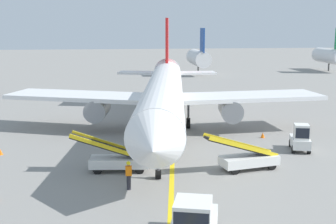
# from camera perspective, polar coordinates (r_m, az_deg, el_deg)

# --- Properties ---
(ground_plane) EXTENTS (300.00, 300.00, 0.00)m
(ground_plane) POSITION_cam_1_polar(r_m,az_deg,el_deg) (27.85, -1.46, -8.25)
(ground_plane) COLOR gray
(taxi_line_yellow) EXTENTS (11.93, 79.19, 0.01)m
(taxi_line_yellow) POSITION_cam_1_polar(r_m,az_deg,el_deg) (32.77, 0.61, -5.22)
(taxi_line_yellow) COLOR yellow
(taxi_line_yellow) RESTS_ON ground
(airliner) EXTENTS (28.31, 35.29, 10.10)m
(airliner) POSITION_cam_1_polar(r_m,az_deg,el_deg) (38.14, -0.55, 2.38)
(airliner) COLOR white
(airliner) RESTS_ON ground
(pushback_tug) EXTENTS (2.81, 3.98, 2.20)m
(pushback_tug) POSITION_cam_1_polar(r_m,az_deg,el_deg) (19.25, 3.36, -14.31)
(pushback_tug) COLOR silver
(pushback_tug) RESTS_ON ground
(baggage_tug_near_wing) EXTENTS (1.90, 2.66, 2.10)m
(baggage_tug_near_wing) POSITION_cam_1_polar(r_m,az_deg,el_deg) (34.29, 16.86, -3.37)
(baggage_tug_near_wing) COLOR silver
(baggage_tug_near_wing) RESTS_ON ground
(belt_loader_forward_hold) EXTENTS (5.11, 1.90, 2.59)m
(belt_loader_forward_hold) POSITION_cam_1_polar(r_m,az_deg,el_deg) (28.65, -6.60, -6.12)
(belt_loader_forward_hold) COLOR silver
(belt_loader_forward_hold) RESTS_ON ground
(belt_loader_aft_hold) EXTENTS (5.16, 2.23, 2.59)m
(belt_loader_aft_hold) POSITION_cam_1_polar(r_m,az_deg,el_deg) (29.21, 10.31, -5.89)
(belt_loader_aft_hold) COLOR silver
(belt_loader_aft_hold) RESTS_ON ground
(ground_crew_marshaller) EXTENTS (0.36, 0.24, 1.70)m
(ground_crew_marshaller) POSITION_cam_1_polar(r_m,az_deg,el_deg) (25.36, -5.15, -8.10)
(ground_crew_marshaller) COLOR #26262D
(ground_crew_marshaller) RESTS_ON ground
(safety_cone_nose_left) EXTENTS (0.36, 0.36, 0.44)m
(safety_cone_nose_left) POSITION_cam_1_polar(r_m,az_deg,el_deg) (34.28, -21.01, -4.87)
(safety_cone_nose_left) COLOR orange
(safety_cone_nose_left) RESTS_ON ground
(safety_cone_wingtip_left) EXTENTS (0.36, 0.36, 0.44)m
(safety_cone_wingtip_left) POSITION_cam_1_polar(r_m,az_deg,el_deg) (37.64, 12.24, -2.97)
(safety_cone_wingtip_left) COLOR orange
(safety_cone_wingtip_left) RESTS_ON ground
(distant_aircraft_far_left) EXTENTS (3.00, 10.10, 8.80)m
(distant_aircraft_far_left) POSITION_cam_1_polar(r_m,az_deg,el_deg) (84.23, 4.00, 7.08)
(distant_aircraft_far_left) COLOR silver
(distant_aircraft_far_left) RESTS_ON ground
(distant_aircraft_mid_left) EXTENTS (3.00, 10.10, 8.80)m
(distant_aircraft_mid_left) POSITION_cam_1_polar(r_m,az_deg,el_deg) (96.16, 20.33, 6.93)
(distant_aircraft_mid_left) COLOR silver
(distant_aircraft_mid_left) RESTS_ON ground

